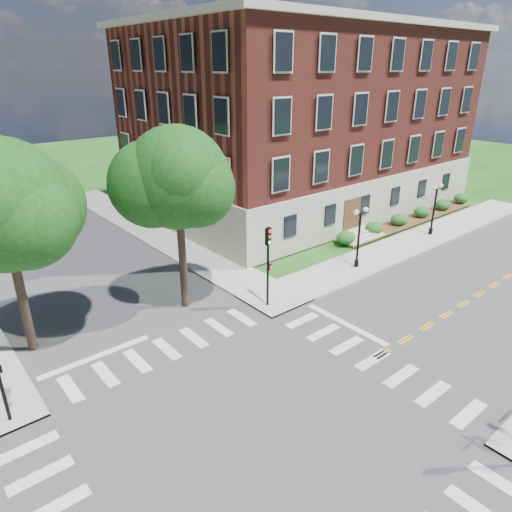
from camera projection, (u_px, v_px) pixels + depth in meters
ground at (258, 430)px, 17.80m from camera, size 160.00×160.00×0.00m
road_ew at (258, 430)px, 17.80m from camera, size 90.00×12.00×0.01m
road_ns at (258, 430)px, 17.80m from camera, size 12.00×90.00×0.01m
sidewalk_ne at (282, 237)px, 37.74m from camera, size 34.00×34.00×0.12m
crosswalk_east at (372, 360)px, 22.04m from camera, size 2.20×10.20×0.02m
stop_bar_east at (346, 324)px, 25.11m from camera, size 0.40×5.50×0.00m
main_building at (303, 119)px, 44.32m from camera, size 30.60×22.40×16.50m
shrub_row at (410, 222)px, 41.36m from camera, size 18.00×2.00×1.30m
tree_c at (2, 206)px, 20.00m from camera, size 6.01×6.01×10.38m
tree_d at (177, 178)px, 24.06m from camera, size 5.51×5.51×10.33m
traffic_signal_ne at (268, 257)px, 25.71m from camera, size 0.36×0.42×4.80m
twin_lamp_west at (359, 234)px, 31.09m from camera, size 1.36×0.36×4.23m
twin_lamp_east at (434, 206)px, 37.24m from camera, size 1.36×0.36×4.23m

